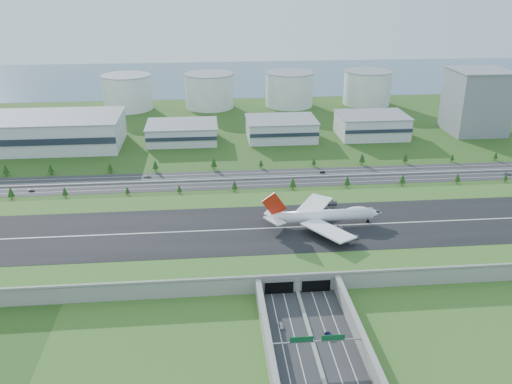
{
  "coord_description": "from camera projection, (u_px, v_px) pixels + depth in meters",
  "views": [
    {
      "loc": [
        -38.4,
        -258.93,
        137.43
      ],
      "look_at": [
        -11.17,
        35.0,
        14.92
      ],
      "focal_mm": 38.0,
      "sensor_mm": 36.0,
      "label": 1
    }
  ],
  "objects": [
    {
      "name": "car_2",
      "position": [
        329.0,
        335.0,
        217.64
      ],
      "size": [
        3.45,
        5.31,
        1.36
      ],
      "primitive_type": "imported",
      "rotation": [
        0.0,
        0.0,
        3.4
      ],
      "color": "#0C0F40",
      "rests_on": "ground"
    },
    {
      "name": "car_0",
      "position": [
        281.0,
        325.0,
        223.35
      ],
      "size": [
        2.09,
        4.68,
        1.56
      ],
      "primitive_type": "imported",
      "rotation": [
        0.0,
        0.0,
        0.06
      ],
      "color": "silver",
      "rests_on": "ground"
    },
    {
      "name": "north_expressway",
      "position": [
        264.0,
        178.0,
        381.43
      ],
      "size": [
        560.0,
        36.0,
        0.12
      ],
      "primitive_type": "cube",
      "color": "#28282B",
      "rests_on": "ground"
    },
    {
      "name": "office_tower",
      "position": [
        476.0,
        102.0,
        479.92
      ],
      "size": [
        46.0,
        46.0,
        55.0
      ],
      "primitive_type": "cube",
      "color": "gray",
      "rests_on": "ground"
    },
    {
      "name": "car_5",
      "position": [
        322.0,
        172.0,
        391.25
      ],
      "size": [
        4.37,
        2.31,
        1.37
      ],
      "primitive_type": "imported",
      "rotation": [
        0.0,
        0.0,
        -1.35
      ],
      "color": "black",
      "rests_on": "ground"
    },
    {
      "name": "car_6",
      "position": [
        507.0,
        174.0,
        388.01
      ],
      "size": [
        5.64,
        3.32,
        1.47
      ],
      "primitive_type": "imported",
      "rotation": [
        0.0,
        0.0,
        1.4
      ],
      "color": "#A1A2A5",
      "rests_on": "ground"
    },
    {
      "name": "sign_gantry_near",
      "position": [
        317.0,
        342.0,
        204.01
      ],
      "size": [
        38.7,
        0.7,
        9.8
      ],
      "color": "gray",
      "rests_on": "ground"
    },
    {
      "name": "bay_water",
      "position": [
        234.0,
        77.0,
        735.52
      ],
      "size": [
        1200.0,
        260.0,
        0.06
      ],
      "primitive_type": "cube",
      "color": "#3C5973",
      "rests_on": "ground"
    },
    {
      "name": "car_4",
      "position": [
        31.0,
        190.0,
        359.16
      ],
      "size": [
        4.4,
        2.4,
        1.42
      ],
      "primitive_type": "imported",
      "rotation": [
        0.0,
        0.0,
        1.39
      ],
      "color": "#59595E",
      "rests_on": "ground"
    },
    {
      "name": "car_7",
      "position": [
        147.0,
        176.0,
        383.59
      ],
      "size": [
        5.31,
        2.42,
        1.51
      ],
      "primitive_type": "imported",
      "rotation": [
        0.0,
        0.0,
        -1.63
      ],
      "color": "silver",
      "rests_on": "ground"
    },
    {
      "name": "hangar_mid_c",
      "position": [
        372.0,
        126.0,
        474.13
      ],
      "size": [
        58.0,
        42.0,
        19.0
      ],
      "primitive_type": "cube",
      "color": "silver",
      "rests_on": "ground"
    },
    {
      "name": "fuel_tank_d",
      "position": [
        367.0,
        88.0,
        583.98
      ],
      "size": [
        50.0,
        50.0,
        35.0
      ],
      "primitive_type": "cylinder",
      "color": "silver",
      "rests_on": "ground"
    },
    {
      "name": "tree_row",
      "position": [
        275.0,
        171.0,
        382.38
      ],
      "size": [
        501.47,
        48.57,
        8.41
      ],
      "color": "#3D2819",
      "rests_on": "ground"
    },
    {
      "name": "fuel_tank_c",
      "position": [
        289.0,
        89.0,
        576.74
      ],
      "size": [
        50.0,
        50.0,
        35.0
      ],
      "primitive_type": "cylinder",
      "color": "silver",
      "rests_on": "ground"
    },
    {
      "name": "underpass_road",
      "position": [
        319.0,
        357.0,
        201.34
      ],
      "size": [
        38.8,
        120.4,
        8.0
      ],
      "color": "#28282B",
      "rests_on": "ground"
    },
    {
      "name": "hangar_west",
      "position": [
        47.0,
        132.0,
        444.95
      ],
      "size": [
        120.0,
        60.0,
        25.0
      ],
      "primitive_type": "cube",
      "color": "silver",
      "rests_on": "ground"
    },
    {
      "name": "fuel_tank_a",
      "position": [
        127.0,
        93.0,
        562.25
      ],
      "size": [
        50.0,
        50.0,
        35.0
      ],
      "primitive_type": "cylinder",
      "color": "silver",
      "rests_on": "ground"
    },
    {
      "name": "ground",
      "position": [
        282.0,
        241.0,
        294.09
      ],
      "size": [
        1200.0,
        1200.0,
        0.0
      ],
      "primitive_type": "plane",
      "color": "#294B17",
      "rests_on": "ground"
    },
    {
      "name": "fuel_tank_b",
      "position": [
        209.0,
        91.0,
        569.49
      ],
      "size": [
        50.0,
        50.0,
        35.0
      ],
      "primitive_type": "cylinder",
      "color": "silver",
      "rests_on": "ground"
    },
    {
      "name": "airfield_deck",
      "position": [
        283.0,
        234.0,
        292.43
      ],
      "size": [
        520.0,
        100.0,
        9.2
      ],
      "color": "gray",
      "rests_on": "ground"
    },
    {
      "name": "hangar_mid_b",
      "position": [
        281.0,
        129.0,
        467.7
      ],
      "size": [
        58.0,
        42.0,
        17.0
      ],
      "primitive_type": "cube",
      "color": "silver",
      "rests_on": "ground"
    },
    {
      "name": "hangar_mid_a",
      "position": [
        182.0,
        133.0,
        460.84
      ],
      "size": [
        58.0,
        42.0,
        15.0
      ],
      "primitive_type": "cube",
      "color": "silver",
      "rests_on": "ground"
    },
    {
      "name": "boeing_747",
      "position": [
        323.0,
        215.0,
        292.1
      ],
      "size": [
        66.66,
        62.99,
        20.6
      ],
      "rotation": [
        0.0,
        0.0,
        0.02
      ],
      "color": "white",
      "rests_on": "airfield_deck"
    }
  ]
}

